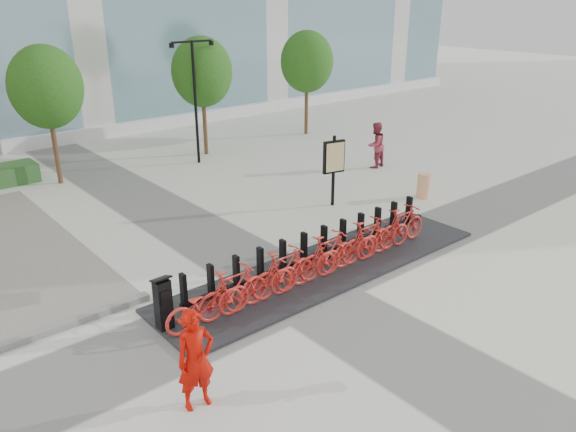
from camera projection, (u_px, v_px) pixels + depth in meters
ground at (296, 289)px, 13.70m from camera, size 120.00×120.00×0.00m
tree_1 at (46, 87)px, 20.03m from camera, size 2.60×2.60×5.10m
tree_2 at (202, 72)px, 23.91m from camera, size 2.60×2.60×5.10m
tree_3 at (307, 62)px, 27.49m from camera, size 2.60×2.60×5.10m
streetlamp at (195, 88)px, 22.77m from camera, size 2.00×0.20×5.00m
dock_pad at (326, 267)px, 14.68m from camera, size 9.60×2.40×0.08m
dock_rail_posts at (316, 245)px, 14.88m from camera, size 8.02×0.50×0.85m
bike_0 at (205, 304)px, 11.90m from camera, size 1.92×0.67×1.01m
bike_1 at (233, 291)px, 12.31m from camera, size 1.86×0.53×1.12m
bike_2 at (259, 283)px, 12.76m from camera, size 1.92×0.67×1.01m
bike_3 at (283, 271)px, 13.17m from camera, size 1.86×0.53×1.12m
bike_4 at (306, 265)px, 13.62m from camera, size 1.92×0.67×1.01m
bike_5 at (328, 254)px, 14.03m from camera, size 1.86×0.53×1.12m
bike_6 at (348, 249)px, 14.48m from camera, size 1.92×0.67×1.01m
bike_7 at (367, 239)px, 14.89m from camera, size 1.86×0.53×1.12m
bike_8 at (385, 234)px, 15.34m from camera, size 1.92×0.67×1.01m
bike_9 at (402, 226)px, 15.75m from camera, size 1.86×0.53×1.12m
kiosk at (163, 303)px, 11.74m from camera, size 0.39×0.33×1.25m
worker_red at (196, 360)px, 9.50m from camera, size 0.73×0.52×1.88m
pedestrian at (375, 145)px, 22.95m from camera, size 1.00×0.83×1.88m
construction_barrel at (424, 185)px, 19.68m from camera, size 0.52×0.52×0.89m
map_sign at (334, 160)px, 18.54m from camera, size 0.79×0.28×2.41m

